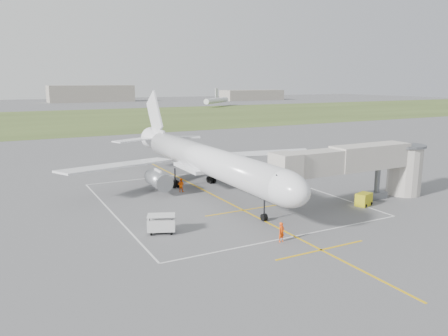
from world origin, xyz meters
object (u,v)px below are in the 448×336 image
baggage_cart (161,224)px  ramp_worker_nose (282,232)px  jet_bridge (365,164)px  ramp_worker_wing (181,185)px  airliner (204,160)px  gpu_unit (364,199)px

baggage_cart → ramp_worker_nose: size_ratio=1.65×
baggage_cart → jet_bridge: bearing=21.7°
ramp_worker_wing → airliner: bearing=-150.8°
ramp_worker_nose → jet_bridge: bearing=10.5°
jet_bridge → ramp_worker_wing: bearing=141.2°
gpu_unit → ramp_worker_wing: 24.10m
airliner → baggage_cart: bearing=-129.4°
jet_bridge → gpu_unit: (-1.62, -1.66, -3.98)m
jet_bridge → gpu_unit: jet_bridge is taller
airliner → jet_bridge: bearing=-42.2°
airliner → baggage_cart: airliner is taller
gpu_unit → baggage_cart: (-25.37, 2.18, 0.21)m
jet_bridge → baggage_cart: 27.25m
airliner → ramp_worker_nose: bearing=-95.3°
airliner → ramp_worker_nose: (-1.99, -21.34, -3.44)m
airliner → ramp_worker_wing: airliner is taller
airliner → jet_bridge: (15.72, -14.25, 0.35)m
jet_bridge → ramp_worker_wing: (-18.87, 15.16, -3.79)m
jet_bridge → ramp_worker_wing: 24.50m
gpu_unit → airliner: bearing=113.1°
airliner → gpu_unit: bearing=-48.5°
ramp_worker_wing → ramp_worker_nose: bearing=138.3°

